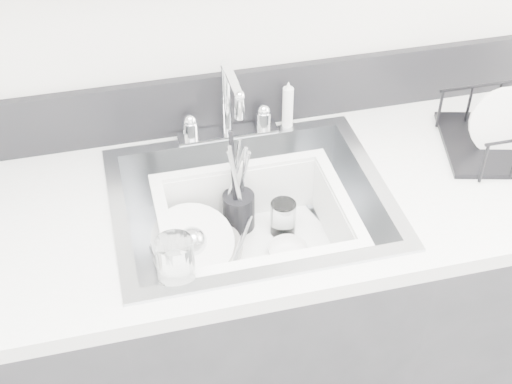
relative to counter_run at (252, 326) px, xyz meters
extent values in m
cube|color=#28282B|center=(0.00, 0.00, -0.02)|extent=(3.20, 0.62, 0.88)
cube|color=white|center=(0.00, 0.00, 0.44)|extent=(3.20, 0.62, 0.04)
cube|color=black|center=(0.00, 0.30, 0.54)|extent=(3.20, 0.02, 0.16)
cube|color=silver|center=(0.00, 0.25, 0.47)|extent=(0.26, 0.06, 0.02)
cylinder|color=silver|center=(-0.10, 0.25, 0.50)|extent=(0.04, 0.04, 0.05)
cylinder|color=silver|center=(0.10, 0.25, 0.50)|extent=(0.04, 0.04, 0.05)
cylinder|color=silver|center=(0.00, 0.25, 0.57)|extent=(0.02, 0.02, 0.20)
cylinder|color=silver|center=(0.00, 0.18, 0.68)|extent=(0.02, 0.15, 0.02)
cylinder|color=white|center=(0.16, 0.25, 0.53)|extent=(0.03, 0.03, 0.14)
cylinder|color=white|center=(-0.13, 0.00, 0.31)|extent=(0.22, 0.22, 0.01)
cylinder|color=white|center=(-0.13, 0.00, 0.33)|extent=(0.21, 0.21, 0.01)
cylinder|color=white|center=(-0.14, 0.00, 0.36)|extent=(0.24, 0.24, 0.09)
cylinder|color=black|center=(-0.01, 0.08, 0.36)|extent=(0.08, 0.08, 0.10)
cylinder|color=silver|center=(-0.02, 0.09, 0.45)|extent=(0.01, 0.05, 0.20)
cylinder|color=silver|center=(0.00, 0.07, 0.44)|extent=(0.02, 0.04, 0.18)
cylinder|color=black|center=(-0.02, 0.08, 0.47)|extent=(0.01, 0.06, 0.22)
cylinder|color=white|center=(0.09, 0.03, 0.35)|extent=(0.08, 0.08, 0.09)
cylinder|color=white|center=(-0.21, -0.21, 0.51)|extent=(0.08, 0.08, 0.11)
imported|color=white|center=(0.08, -0.06, 0.32)|extent=(0.12, 0.12, 0.03)
camera|label=1|loc=(-0.29, -1.22, 1.53)|focal=50.00mm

